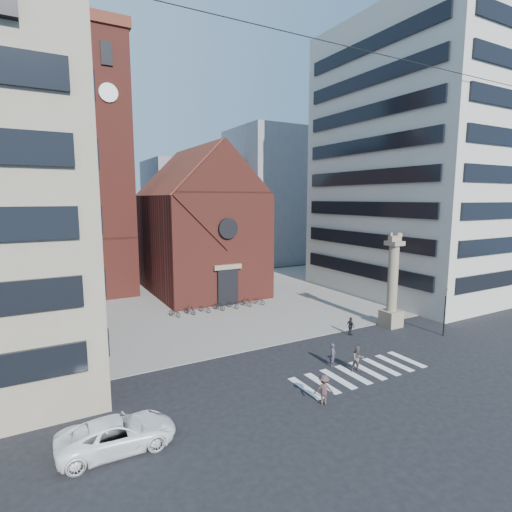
# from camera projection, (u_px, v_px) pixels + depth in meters

# --- Properties ---
(ground) EXTENTS (120.00, 120.00, 0.00)m
(ground) POSITION_uv_depth(u_px,v_px,m) (325.00, 359.00, 29.30)
(ground) COLOR black
(ground) RESTS_ON ground
(piazza) EXTENTS (46.00, 30.00, 0.05)m
(piazza) POSITION_uv_depth(u_px,v_px,m) (220.00, 301.00, 45.72)
(piazza) COLOR gray
(piazza) RESTS_ON ground
(zebra_crossing) EXTENTS (10.20, 3.20, 0.01)m
(zebra_crossing) POSITION_uv_depth(u_px,v_px,m) (360.00, 372.00, 26.97)
(zebra_crossing) COLOR white
(zebra_crossing) RESTS_ON ground
(church) EXTENTS (12.00, 16.65, 18.00)m
(church) POSITION_uv_depth(u_px,v_px,m) (199.00, 228.00, 49.79)
(church) COLOR maroon
(church) RESTS_ON ground
(campanile) EXTENTS (5.50, 5.50, 31.20)m
(campanile) POSITION_uv_depth(u_px,v_px,m) (108.00, 163.00, 46.42)
(campanile) COLOR maroon
(campanile) RESTS_ON ground
(building_right) EXTENTS (18.00, 22.00, 32.00)m
(building_right) POSITION_uv_depth(u_px,v_px,m) (421.00, 163.00, 48.93)
(building_right) COLOR #BAB6A8
(building_right) RESTS_ON ground
(bg_block_left) EXTENTS (16.00, 14.00, 22.00)m
(bg_block_left) POSITION_uv_depth(u_px,v_px,m) (15.00, 203.00, 52.66)
(bg_block_left) COLOR gray
(bg_block_left) RESTS_ON ground
(bg_block_mid) EXTENTS (14.00, 12.00, 18.00)m
(bg_block_mid) POSITION_uv_depth(u_px,v_px,m) (190.00, 214.00, 69.79)
(bg_block_mid) COLOR gray
(bg_block_mid) RESTS_ON ground
(bg_block_right) EXTENTS (16.00, 14.00, 24.00)m
(bg_block_right) POSITION_uv_depth(u_px,v_px,m) (277.00, 196.00, 74.48)
(bg_block_right) COLOR gray
(bg_block_right) RESTS_ON ground
(lion_column) EXTENTS (1.63, 1.60, 8.68)m
(lion_column) POSITION_uv_depth(u_px,v_px,m) (392.00, 290.00, 36.22)
(lion_column) COLOR gray
(lion_column) RESTS_ON ground
(traffic_light) EXTENTS (0.13, 0.16, 4.30)m
(traffic_light) POSITION_uv_depth(u_px,v_px,m) (445.00, 310.00, 33.88)
(traffic_light) COLOR black
(traffic_light) RESTS_ON ground
(white_car) EXTENTS (5.41, 2.57, 1.49)m
(white_car) POSITION_uv_depth(u_px,v_px,m) (117.00, 434.00, 18.67)
(white_car) COLOR white
(white_car) RESTS_ON ground
(pedestrian_0) EXTENTS (0.71, 0.67, 1.64)m
(pedestrian_0) POSITION_uv_depth(u_px,v_px,m) (333.00, 355.00, 27.92)
(pedestrian_0) COLOR #393144
(pedestrian_0) RESTS_ON ground
(pedestrian_1) EXTENTS (1.04, 0.92, 1.80)m
(pedestrian_1) POSITION_uv_depth(u_px,v_px,m) (358.00, 359.00, 27.02)
(pedestrian_1) COLOR #584A46
(pedestrian_1) RESTS_ON ground
(pedestrian_2) EXTENTS (0.43, 0.94, 1.59)m
(pedestrian_2) POSITION_uv_depth(u_px,v_px,m) (351.00, 326.00, 34.25)
(pedestrian_2) COLOR #222229
(pedestrian_2) RESTS_ON ground
(pedestrian_3) EXTENTS (1.29, 1.15, 1.73)m
(pedestrian_3) POSITION_uv_depth(u_px,v_px,m) (324.00, 390.00, 22.75)
(pedestrian_3) COLOR #462F2F
(pedestrian_3) RESTS_ON ground
(scooter_0) EXTENTS (1.20, 1.73, 0.86)m
(scooter_0) POSITION_uv_depth(u_px,v_px,m) (175.00, 312.00, 39.43)
(scooter_0) COLOR black
(scooter_0) RESTS_ON piazza
(scooter_1) EXTENTS (1.07, 1.64, 0.96)m
(scooter_1) POSITION_uv_depth(u_px,v_px,m) (190.00, 310.00, 40.19)
(scooter_1) COLOR black
(scooter_1) RESTS_ON piazza
(scooter_2) EXTENTS (1.20, 1.73, 0.86)m
(scooter_2) POSITION_uv_depth(u_px,v_px,m) (205.00, 308.00, 40.97)
(scooter_2) COLOR black
(scooter_2) RESTS_ON piazza
(scooter_3) EXTENTS (1.07, 1.64, 0.96)m
(scooter_3) POSITION_uv_depth(u_px,v_px,m) (219.00, 306.00, 41.73)
(scooter_3) COLOR black
(scooter_3) RESTS_ON piazza
(scooter_4) EXTENTS (1.20, 1.73, 0.86)m
(scooter_4) POSITION_uv_depth(u_px,v_px,m) (233.00, 304.00, 42.51)
(scooter_4) COLOR black
(scooter_4) RESTS_ON piazza
(scooter_5) EXTENTS (1.07, 1.64, 0.96)m
(scooter_5) POSITION_uv_depth(u_px,v_px,m) (246.00, 302.00, 43.27)
(scooter_5) COLOR black
(scooter_5) RESTS_ON piazza
(scooter_6) EXTENTS (1.20, 1.73, 0.86)m
(scooter_6) POSITION_uv_depth(u_px,v_px,m) (259.00, 301.00, 44.04)
(scooter_6) COLOR black
(scooter_6) RESTS_ON piazza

